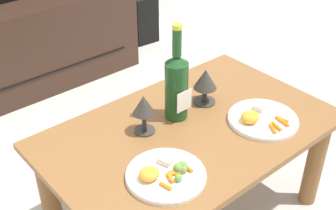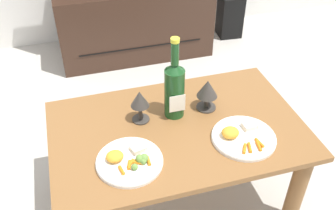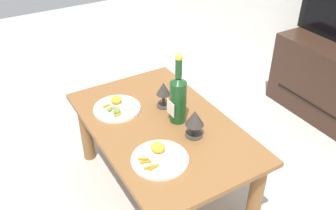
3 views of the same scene
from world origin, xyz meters
The scene contains 8 objects.
dining_table centered at (0.00, 0.00, 0.36)m, with size 1.03×0.65×0.44m.
tv_stand centered at (0.11, 1.42, 0.26)m, with size 1.07×0.50×0.52m.
floor_speaker centered at (0.89, 1.46, 0.17)m, with size 0.17×0.17×0.33m, color black.
wine_bottle centered at (0.01, 0.09, 0.58)m, with size 0.08×0.09×0.36m.
goblet_left centered at (-0.13, 0.09, 0.54)m, with size 0.08×0.08×0.15m.
goblet_right centered at (0.16, 0.09, 0.54)m, with size 0.09×0.09×0.14m.
dinner_plate_left centered at (-0.23, -0.14, 0.46)m, with size 0.25×0.25×0.05m.
dinner_plate_right centered at (0.22, -0.13, 0.45)m, with size 0.25×0.25×0.05m.
Camera 1 is at (-0.87, -0.91, 1.37)m, focal length 47.36 mm.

